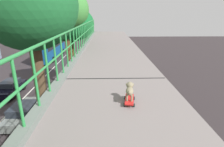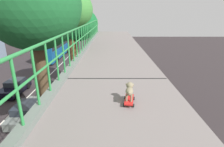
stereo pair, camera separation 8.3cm
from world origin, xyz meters
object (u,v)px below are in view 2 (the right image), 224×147
(car_black_sixth, at_px, (14,87))
(city_bus, at_px, (54,47))
(small_dog, at_px, (129,89))
(car_grey_fifth, at_px, (28,111))
(toy_skateboard, at_px, (128,100))

(car_black_sixth, relative_size, city_bus, 0.35)
(car_black_sixth, bearing_deg, small_dog, -52.48)
(car_black_sixth, distance_m, small_dog, 17.71)
(car_grey_fifth, bearing_deg, toy_skateboard, -52.56)
(city_bus, relative_size, toy_skateboard, 24.18)
(car_black_sixth, height_order, toy_skateboard, toy_skateboard)
(toy_skateboard, xyz_separation_m, small_dog, (0.01, 0.05, 0.20))
(car_grey_fifth, relative_size, car_black_sixth, 1.09)
(car_grey_fifth, xyz_separation_m, city_bus, (-3.96, 19.80, 1.34))
(car_grey_fifth, xyz_separation_m, small_dog, (6.76, -8.77, 5.72))
(car_black_sixth, height_order, city_bus, city_bus)
(city_bus, bearing_deg, small_dog, -69.43)
(car_black_sixth, xyz_separation_m, small_dog, (10.21, -13.30, 5.71))
(city_bus, xyz_separation_m, toy_skateboard, (10.71, -28.62, 4.19))
(city_bus, distance_m, toy_skateboard, 30.84)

